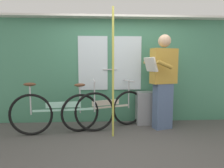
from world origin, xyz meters
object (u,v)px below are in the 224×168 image
at_px(trash_bin_by_wall, 147,108).
at_px(handrail_pole, 113,74).
at_px(bicycle_leaning_behind, 105,109).
at_px(passenger_reading_newspaper, 163,80).
at_px(bicycle_near_door, 63,112).

xyz_separation_m(trash_bin_by_wall, handrail_pole, (-0.73, -0.64, 0.74)).
bearing_deg(handrail_pole, bicycle_leaning_behind, 106.70).
distance_m(passenger_reading_newspaper, trash_bin_by_wall, 0.71).
xyz_separation_m(bicycle_near_door, bicycle_leaning_behind, (0.74, 0.24, -0.02)).
bearing_deg(handrail_pole, bicycle_near_door, 168.75).
distance_m(bicycle_near_door, bicycle_leaning_behind, 0.78).
bearing_deg(bicycle_leaning_behind, handrail_pole, -93.33).
relative_size(bicycle_near_door, bicycle_leaning_behind, 1.13).
bearing_deg(bicycle_near_door, bicycle_leaning_behind, 11.15).
bearing_deg(trash_bin_by_wall, passenger_reading_newspaper, -52.93).
bearing_deg(passenger_reading_newspaper, trash_bin_by_wall, -69.83).
height_order(bicycle_near_door, handrail_pole, handrail_pole).
distance_m(bicycle_leaning_behind, trash_bin_by_wall, 0.88).
distance_m(trash_bin_by_wall, handrail_pole, 1.22).
relative_size(trash_bin_by_wall, handrail_pole, 0.31).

